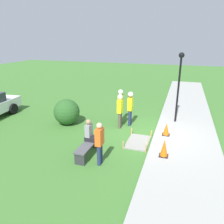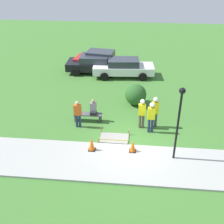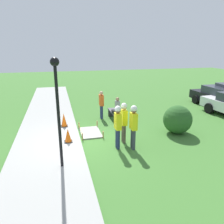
% 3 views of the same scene
% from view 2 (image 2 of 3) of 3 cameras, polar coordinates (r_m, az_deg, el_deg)
% --- Properties ---
extents(ground_plane, '(60.00, 60.00, 0.00)m').
position_cam_2_polar(ground_plane, '(14.42, 4.25, -6.96)').
color(ground_plane, '#3D702D').
extents(sidewalk, '(28.00, 2.83, 0.10)m').
position_cam_2_polar(sidewalk, '(13.28, 4.05, -10.39)').
color(sidewalk, '#9E9E99').
rests_on(sidewalk, ground_plane).
extents(wet_concrete_patch, '(1.55, 1.00, 0.33)m').
position_cam_2_polar(wet_concrete_patch, '(14.91, 0.47, -5.34)').
color(wet_concrete_patch, gray).
rests_on(wet_concrete_patch, ground_plane).
extents(traffic_cone_near_patch, '(0.34, 0.34, 0.70)m').
position_cam_2_polar(traffic_cone_near_patch, '(13.82, -4.14, -6.52)').
color(traffic_cone_near_patch, black).
rests_on(traffic_cone_near_patch, sidewalk).
extents(traffic_cone_far_patch, '(0.34, 0.34, 0.59)m').
position_cam_2_polar(traffic_cone_far_patch, '(13.76, 4.24, -6.96)').
color(traffic_cone_far_patch, black).
rests_on(traffic_cone_far_patch, sidewalk).
extents(park_bench, '(1.63, 0.44, 0.50)m').
position_cam_2_polar(park_bench, '(16.34, -4.87, -0.80)').
color(park_bench, '#2D2D33').
rests_on(park_bench, ground_plane).
extents(person_seated_on_bench, '(0.36, 0.44, 0.89)m').
position_cam_2_polar(person_seated_on_bench, '(16.09, -3.83, 0.78)').
color(person_seated_on_bench, black).
rests_on(person_seated_on_bench, park_bench).
extents(worker_supervisor, '(0.40, 0.26, 1.81)m').
position_cam_2_polar(worker_supervisor, '(15.05, 8.00, -0.57)').
color(worker_supervisor, navy).
rests_on(worker_supervisor, ground_plane).
extents(worker_assistant, '(0.40, 0.26, 1.78)m').
position_cam_2_polar(worker_assistant, '(15.40, 6.11, 0.19)').
color(worker_assistant, brown).
rests_on(worker_assistant, ground_plane).
extents(worker_trainee, '(0.40, 0.27, 1.85)m').
position_cam_2_polar(worker_trainee, '(15.56, 8.73, 0.55)').
color(worker_trainee, '#383D47').
rests_on(worker_trainee, ground_plane).
extents(bystander_in_orange_shirt, '(0.40, 0.22, 1.62)m').
position_cam_2_polar(bystander_in_orange_shirt, '(15.57, -6.97, -0.15)').
color(bystander_in_orange_shirt, navy).
rests_on(bystander_in_orange_shirt, ground_plane).
extents(lamppost_near, '(0.28, 0.28, 3.64)m').
position_cam_2_polar(lamppost_near, '(12.49, 13.51, -0.35)').
color(lamppost_near, black).
rests_on(lamppost_near, sidewalk).
extents(parked_car_red, '(4.49, 2.50, 1.62)m').
position_cam_2_polar(parked_car_red, '(23.76, -2.34, 10.44)').
color(parked_car_red, red).
rests_on(parked_car_red, ground_plane).
extents(parked_car_black, '(4.54, 2.30, 1.43)m').
position_cam_2_polar(parked_car_black, '(23.31, -3.53, 9.80)').
color(parked_car_black, black).
rests_on(parked_car_black, ground_plane).
extents(parked_car_white, '(4.89, 2.28, 1.43)m').
position_cam_2_polar(parked_car_white, '(22.42, 2.32, 9.04)').
color(parked_car_white, white).
rests_on(parked_car_white, ground_plane).
extents(shrub_rounded_near, '(1.37, 1.37, 1.37)m').
position_cam_2_polar(shrub_rounded_near, '(18.08, 4.84, 3.55)').
color(shrub_rounded_near, '#285623').
rests_on(shrub_rounded_near, ground_plane).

